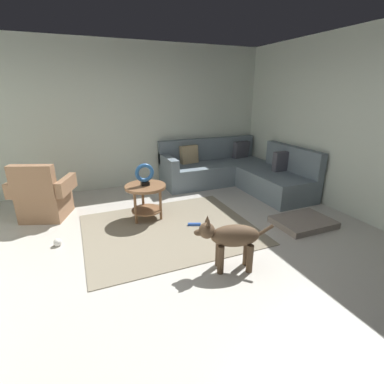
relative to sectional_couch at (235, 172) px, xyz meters
The scene contains 12 objects.
ground_plane 2.85m from the sectional_couch, 134.68° to the right, with size 6.00×6.00×0.10m, color beige.
wall_back 2.44m from the sectional_couch, 155.09° to the left, with size 6.00×0.12×2.70m, color silver.
wall_right 2.47m from the sectional_couch, 64.81° to the right, with size 0.12×6.00×2.70m, color silver.
area_rug 2.28m from the sectional_couch, 144.49° to the right, with size 2.30×1.90×0.01m, color gray.
sectional_couch is the anchor object (origin of this frame).
armchair 3.46m from the sectional_couch, behind, with size 0.96×0.84×0.88m.
side_table 2.22m from the sectional_couch, 157.27° to the right, with size 0.60×0.60×0.54m.
torus_sculpture 2.26m from the sectional_couch, 157.27° to the right, with size 0.28×0.08×0.33m.
dog_bed_mat 1.95m from the sectional_couch, 90.36° to the right, with size 0.80×0.60×0.09m, color gray.
dog 2.89m from the sectional_couch, 122.04° to the right, with size 0.82×0.37×0.63m.
dog_toy_ball 3.50m from the sectional_couch, 159.97° to the right, with size 0.10×0.10×0.10m, color silver.
dog_toy_rope 2.02m from the sectional_couch, 137.56° to the right, with size 0.05×0.05×0.18m, color blue.
Camera 1 is at (-0.94, -2.70, 1.84)m, focal length 26.40 mm.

